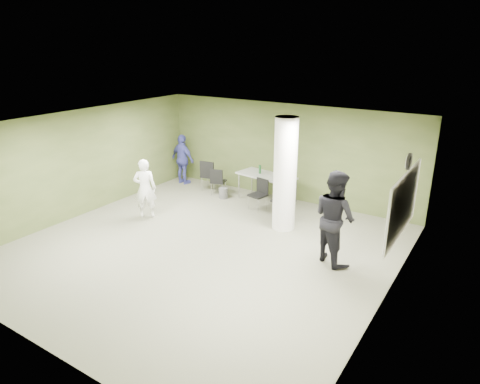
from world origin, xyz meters
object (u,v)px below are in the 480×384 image
Objects in this scene: man_black at (335,217)px; chair_back_left at (209,173)px; folding_table at (266,177)px; man_blue at (183,159)px; woman_white at (145,189)px.

chair_back_left is at bearing 6.14° from man_black.
man_blue is at bearing -171.97° from folding_table.
chair_back_left is 2.59m from woman_white.
woman_white is 0.98× the size of man_blue.
folding_table is at bearing 174.70° from chair_back_left.
man_blue reaches higher than chair_back_left.
chair_back_left is (-1.95, -0.13, -0.19)m from folding_table.
man_blue is (-3.12, 0.03, 0.05)m from folding_table.
man_black is 6.51m from man_blue.
woman_white is (-0.17, -2.57, 0.22)m from chair_back_left.
man_black is 1.23× the size of man_blue.
man_blue is (-1.17, 0.16, 0.24)m from chair_back_left.
folding_table is 1.11× the size of man_blue.
man_black is at bearing 146.49° from woman_white.
woman_white is at bearing 118.54° from man_blue.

